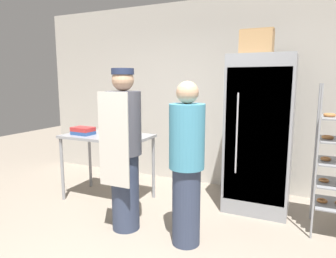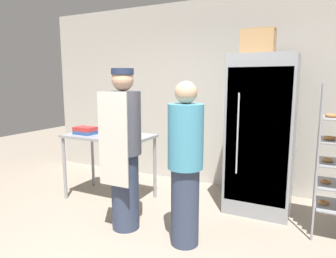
# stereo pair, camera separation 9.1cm
# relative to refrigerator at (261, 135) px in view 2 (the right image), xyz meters

# --- Properties ---
(back_wall) EXTENTS (6.40, 0.12, 2.88)m
(back_wall) POSITION_rel_refrigerator_xyz_m (-0.77, 0.73, 0.45)
(back_wall) COLOR #B7B2A8
(back_wall) RESTS_ON ground_plane
(refrigerator) EXTENTS (0.78, 0.68, 1.97)m
(refrigerator) POSITION_rel_refrigerator_xyz_m (0.00, 0.00, 0.00)
(refrigerator) COLOR gray
(refrigerator) RESTS_ON ground_plane
(prep_counter) EXTENTS (1.20, 0.67, 0.92)m
(prep_counter) POSITION_rel_refrigerator_xyz_m (-1.95, -0.53, -0.17)
(prep_counter) COLOR gray
(prep_counter) RESTS_ON ground_plane
(donut_box) EXTENTS (0.28, 0.23, 0.28)m
(donut_box) POSITION_rel_refrigerator_xyz_m (-1.77, -0.63, -0.02)
(donut_box) COLOR white
(donut_box) RESTS_ON prep_counter
(blender_pitcher) EXTENTS (0.15, 0.15, 0.29)m
(blender_pitcher) POSITION_rel_refrigerator_xyz_m (-1.99, -0.47, 0.06)
(blender_pitcher) COLOR black
(blender_pitcher) RESTS_ON prep_counter
(binder_stack) EXTENTS (0.30, 0.22, 0.10)m
(binder_stack) POSITION_rel_refrigerator_xyz_m (-2.27, -0.64, -0.01)
(binder_stack) COLOR #2D5193
(binder_stack) RESTS_ON prep_counter
(cardboard_storage_box) EXTENTS (0.39, 0.28, 0.30)m
(cardboard_storage_box) POSITION_rel_refrigerator_xyz_m (-0.07, -0.06, 1.13)
(cardboard_storage_box) COLOR #A87F51
(cardboard_storage_box) RESTS_ON refrigerator
(person_baker) EXTENTS (0.38, 0.40, 1.78)m
(person_baker) POSITION_rel_refrigerator_xyz_m (-1.26, -1.17, -0.06)
(person_baker) COLOR #333D56
(person_baker) RESTS_ON ground_plane
(person_customer) EXTENTS (0.35, 0.35, 1.65)m
(person_customer) POSITION_rel_refrigerator_xyz_m (-0.52, -1.19, -0.14)
(person_customer) COLOR #333D56
(person_customer) RESTS_ON ground_plane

